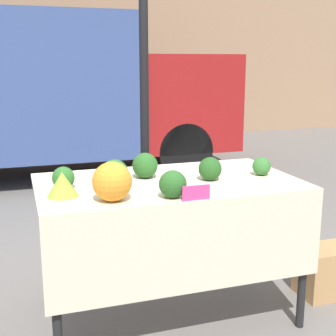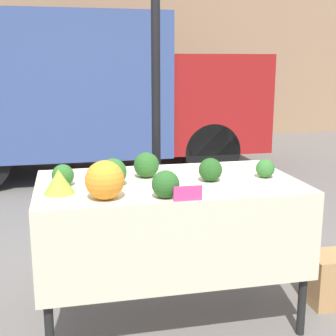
# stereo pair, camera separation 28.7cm
# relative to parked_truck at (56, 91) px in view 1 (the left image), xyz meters

# --- Properties ---
(ground_plane) EXTENTS (40.00, 40.00, 0.00)m
(ground_plane) POSITION_rel_parked_truck_xyz_m (0.28, -4.30, -1.23)
(ground_plane) COLOR slate
(tent_pole) EXTENTS (0.07, 0.07, 2.44)m
(tent_pole) POSITION_rel_parked_truck_xyz_m (0.38, -3.41, -0.01)
(tent_pole) COLOR black
(tent_pole) RESTS_ON ground_plane
(parked_truck) EXTENTS (4.69, 2.07, 2.27)m
(parked_truck) POSITION_rel_parked_truck_xyz_m (0.00, 0.00, 0.00)
(parked_truck) COLOR #384C84
(parked_truck) RESTS_ON ground_plane
(market_table) EXTENTS (1.60, 0.92, 0.91)m
(market_table) POSITION_rel_parked_truck_xyz_m (0.28, -4.37, -0.44)
(market_table) COLOR beige
(market_table) RESTS_ON ground_plane
(orange_cauliflower) EXTENTS (0.21, 0.21, 0.21)m
(orange_cauliflower) POSITION_rel_parked_truck_xyz_m (-0.14, -4.62, -0.21)
(orange_cauliflower) COLOR orange
(orange_cauliflower) RESTS_ON market_table
(romanesco_head) EXTENTS (0.17, 0.17, 0.14)m
(romanesco_head) POSITION_rel_parked_truck_xyz_m (-0.38, -4.46, -0.25)
(romanesco_head) COLOR #93B238
(romanesco_head) RESTS_ON market_table
(broccoli_head_0) EXTENTS (0.12, 0.12, 0.12)m
(broccoli_head_0) POSITION_rel_parked_truck_xyz_m (0.90, -4.36, -0.26)
(broccoli_head_0) COLOR #336B2D
(broccoli_head_0) RESTS_ON market_table
(broccoli_head_1) EXTENTS (0.13, 0.13, 0.13)m
(broccoli_head_1) POSITION_rel_parked_truck_xyz_m (-0.36, -4.30, -0.25)
(broccoli_head_1) COLOR #2D6628
(broccoli_head_1) RESTS_ON market_table
(broccoli_head_2) EXTENTS (0.15, 0.15, 0.15)m
(broccoli_head_2) POSITION_rel_parked_truck_xyz_m (0.18, -4.67, -0.24)
(broccoli_head_2) COLOR #285B23
(broccoli_head_2) RESTS_ON market_table
(broccoli_head_3) EXTENTS (0.14, 0.14, 0.14)m
(broccoli_head_3) POSITION_rel_parked_truck_xyz_m (0.53, -4.37, -0.24)
(broccoli_head_3) COLOR #23511E
(broccoli_head_3) RESTS_ON market_table
(broccoli_head_4) EXTENTS (0.16, 0.16, 0.16)m
(broccoli_head_4) POSITION_rel_parked_truck_xyz_m (0.16, -4.19, -0.24)
(broccoli_head_4) COLOR #285B23
(broccoli_head_4) RESTS_ON market_table
(broccoli_head_5) EXTENTS (0.16, 0.16, 0.16)m
(broccoli_head_5) POSITION_rel_parked_truck_xyz_m (-0.07, -4.35, -0.23)
(broccoli_head_5) COLOR #2D6628
(broccoli_head_5) RESTS_ON market_table
(price_sign) EXTENTS (0.16, 0.01, 0.08)m
(price_sign) POSITION_rel_parked_truck_xyz_m (0.29, -4.75, -0.27)
(price_sign) COLOR #E53D84
(price_sign) RESTS_ON market_table
(produce_crate) EXTENTS (0.49, 0.27, 0.35)m
(produce_crate) POSITION_rel_parked_truck_xyz_m (1.49, -4.39, -1.05)
(produce_crate) COLOR tan
(produce_crate) RESTS_ON ground_plane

